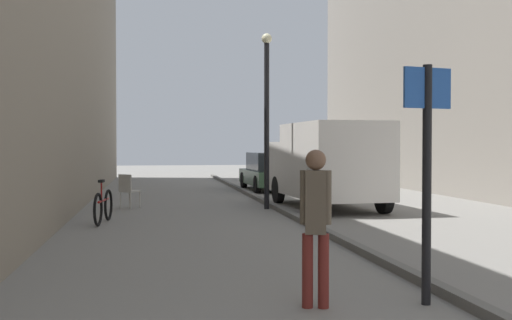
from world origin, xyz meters
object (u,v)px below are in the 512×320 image
object	(u,v)px
parked_car	(271,172)
cafe_chair_near_window	(128,189)
pedestrian_main_foreground	(316,217)
street_sign_post	(427,163)
bicycle_leaning	(103,206)
lamp_post	(267,109)
delivery_van	(327,163)

from	to	relation	value
parked_car	cafe_chair_near_window	distance (m)	8.19
pedestrian_main_foreground	parked_car	size ratio (longest dim) A/B	0.40
street_sign_post	cafe_chair_near_window	distance (m)	11.59
pedestrian_main_foreground	bicycle_leaning	distance (m)	8.21
lamp_post	cafe_chair_near_window	size ratio (longest dim) A/B	5.06
pedestrian_main_foreground	lamp_post	bearing A→B (deg)	97.00
pedestrian_main_foreground	street_sign_post	bearing A→B (deg)	11.63
parked_car	street_sign_post	size ratio (longest dim) A/B	1.63
lamp_post	cafe_chair_near_window	xyz separation A→B (m)	(-3.73, 0.75, -2.18)
bicycle_leaning	cafe_chair_near_window	bearing A→B (deg)	90.60
parked_car	pedestrian_main_foreground	bearing A→B (deg)	-100.96
pedestrian_main_foreground	bicycle_leaning	xyz separation A→B (m)	(-2.78, 7.71, -0.59)
street_sign_post	delivery_van	bearing A→B (deg)	-112.54
pedestrian_main_foreground	cafe_chair_near_window	distance (m)	11.17
pedestrian_main_foreground	street_sign_post	xyz separation A→B (m)	(1.22, -0.06, 0.57)
cafe_chair_near_window	delivery_van	bearing A→B (deg)	32.52
lamp_post	cafe_chair_near_window	bearing A→B (deg)	168.64
pedestrian_main_foreground	cafe_chair_near_window	bearing A→B (deg)	116.89
parked_car	street_sign_post	distance (m)	17.39
parked_car	bicycle_leaning	world-z (taller)	parked_car
cafe_chair_near_window	lamp_post	bearing A→B (deg)	29.11
cafe_chair_near_window	bicycle_leaning	bearing A→B (deg)	-56.90
parked_car	lamp_post	bearing A→B (deg)	-103.43
street_sign_post	lamp_post	distance (m)	10.29
delivery_van	bicycle_leaning	bearing A→B (deg)	-160.27
street_sign_post	lamp_post	xyz separation A→B (m)	(0.14, 10.22, 1.18)
cafe_chair_near_window	parked_car	bearing A→B (deg)	90.93
pedestrian_main_foreground	cafe_chair_near_window	xyz separation A→B (m)	(-2.36, 10.91, -0.43)
delivery_van	parked_car	xyz separation A→B (m)	(-0.22, 7.08, -0.54)
pedestrian_main_foreground	parked_car	xyz separation A→B (m)	(2.85, 17.23, -0.26)
pedestrian_main_foreground	bicycle_leaning	bearing A→B (deg)	124.48
pedestrian_main_foreground	lamp_post	world-z (taller)	lamp_post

